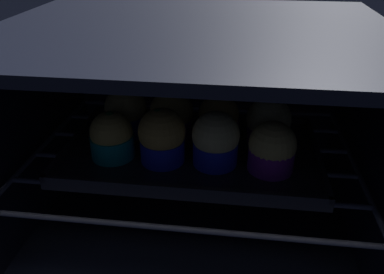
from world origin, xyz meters
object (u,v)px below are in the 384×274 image
at_px(baking_tray, 192,151).
at_px(muffin_row0_col3, 272,149).
at_px(muffin_row1_col0, 126,112).
at_px(muffin_row1_col2, 219,119).
at_px(muffin_row0_col2, 216,140).
at_px(muffin_row1_col3, 268,123).
at_px(muffin_row1_col1, 172,115).
at_px(muffin_row0_col0, 112,137).
at_px(muffin_row0_col1, 162,137).

height_order(baking_tray, muffin_row0_col3, muffin_row0_col3).
distance_m(muffin_row1_col0, muffin_row1_col2, 0.16).
relative_size(muffin_row0_col2, muffin_row0_col3, 1.10).
bearing_deg(baking_tray, muffin_row0_col3, -19.42).
distance_m(muffin_row0_col2, muffin_row1_col0, 0.18).
bearing_deg(muffin_row1_col3, muffin_row1_col2, 179.77).
relative_size(baking_tray, muffin_row1_col0, 4.84).
bearing_deg(muffin_row1_col1, baking_tray, -46.60).
bearing_deg(baking_tray, muffin_row1_col2, 45.58).
xyz_separation_m(muffin_row1_col0, muffin_row1_col3, (0.25, -0.00, -0.00)).
bearing_deg(muffin_row0_col0, muffin_row1_col1, 44.82).
bearing_deg(muffin_row1_col2, muffin_row1_col3, -0.23).
xyz_separation_m(muffin_row0_col1, muffin_row1_col1, (0.00, 0.09, -0.00)).
xyz_separation_m(muffin_row0_col3, muffin_row1_col2, (-0.09, 0.09, 0.00)).
bearing_deg(baking_tray, muffin_row0_col2, -42.70).
bearing_deg(baking_tray, muffin_row1_col3, 18.22).
distance_m(muffin_row0_col1, muffin_row1_col1, 0.09).
distance_m(baking_tray, muffin_row1_col2, 0.07).
bearing_deg(muffin_row1_col1, muffin_row0_col2, -44.72).
relative_size(muffin_row0_col3, muffin_row1_col1, 0.92).
bearing_deg(muffin_row0_col3, muffin_row1_col3, 90.86).
bearing_deg(muffin_row1_col3, muffin_row0_col0, -162.36).
xyz_separation_m(muffin_row0_col0, muffin_row1_col1, (0.08, 0.08, 0.00)).
relative_size(baking_tray, muffin_row1_col2, 5.10).
bearing_deg(muffin_row1_col1, muffin_row1_col2, -1.56).
xyz_separation_m(muffin_row0_col2, muffin_row1_col0, (-0.17, 0.08, 0.00)).
height_order(muffin_row0_col1, muffin_row1_col2, muffin_row0_col1).
height_order(baking_tray, muffin_row1_col1, muffin_row1_col1).
bearing_deg(muffin_row0_col3, muffin_row0_col1, 178.67).
height_order(muffin_row0_col2, muffin_row1_col2, muffin_row0_col2).
bearing_deg(muffin_row1_col2, muffin_row0_col0, -154.19).
relative_size(baking_tray, muffin_row0_col1, 4.66).
bearing_deg(muffin_row1_col3, muffin_row0_col2, -136.61).
bearing_deg(muffin_row1_col0, muffin_row0_col3, -19.33).
xyz_separation_m(muffin_row0_col1, muffin_row1_col0, (-0.08, 0.08, -0.00)).
xyz_separation_m(muffin_row1_col1, muffin_row1_col2, (0.08, -0.00, -0.00)).
xyz_separation_m(muffin_row0_col2, muffin_row1_col1, (-0.08, 0.08, -0.00)).
bearing_deg(baking_tray, muffin_row1_col0, 160.75).
bearing_deg(muffin_row0_col1, muffin_row1_col1, 89.81).
relative_size(muffin_row0_col0, muffin_row0_col2, 0.91).
xyz_separation_m(muffin_row1_col1, muffin_row1_col3, (0.17, -0.00, -0.00)).
xyz_separation_m(muffin_row0_col2, muffin_row1_col2, (-0.00, 0.08, -0.00)).
relative_size(muffin_row1_col0, muffin_row1_col2, 1.05).
height_order(muffin_row0_col1, muffin_row1_col0, muffin_row0_col1).
height_order(muffin_row0_col0, muffin_row0_col1, muffin_row0_col1).
xyz_separation_m(muffin_row0_col2, muffin_row1_col3, (0.08, 0.08, -0.00)).
bearing_deg(muffin_row0_col3, muffin_row1_col0, 160.67).
bearing_deg(muffin_row1_col0, baking_tray, -19.25).
xyz_separation_m(muffin_row1_col0, muffin_row1_col1, (0.08, 0.00, -0.00)).
xyz_separation_m(baking_tray, muffin_row1_col0, (-0.12, 0.04, 0.05)).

